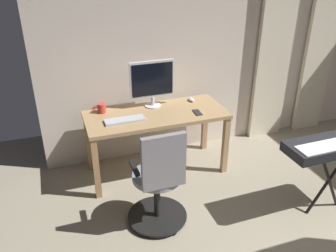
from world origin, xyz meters
TOP-DOWN VIEW (x-y plane):
  - back_room_partition at (0.00, -2.76)m, footprint 4.87×0.10m
  - curtain_left_panel at (-1.10, -2.65)m, footprint 0.42×0.06m
  - curtain_right_panel at (-0.41, -2.65)m, footprint 0.46×0.06m
  - desk at (1.24, -2.29)m, footprint 1.51×0.64m
  - office_chair at (1.48, -1.43)m, footprint 0.56×0.56m
  - computer_monitor at (1.21, -2.49)m, footprint 0.50×0.18m
  - computer_keyboard at (1.60, -2.21)m, footprint 0.41×0.13m
  - computer_mouse at (0.75, -2.48)m, footprint 0.06×0.10m
  - cell_phone_by_monitor at (0.81, -2.15)m, footprint 0.08×0.15m
  - mug_coffee at (1.78, -2.50)m, footprint 0.14×0.09m

SIDE VIEW (x-z plane):
  - office_chair at x=1.48m, z-range -0.05..0.96m
  - desk at x=1.24m, z-range 0.27..0.99m
  - cell_phone_by_monitor at x=0.81m, z-range 0.72..0.73m
  - computer_keyboard at x=1.60m, z-range 0.72..0.75m
  - computer_mouse at x=0.75m, z-range 0.72..0.76m
  - mug_coffee at x=1.78m, z-range 0.72..0.82m
  - computer_monitor at x=1.21m, z-range 0.76..1.27m
  - curtain_left_panel at x=-1.10m, z-range 0.00..2.28m
  - curtain_right_panel at x=-0.41m, z-range 0.00..2.28m
  - back_room_partition at x=0.00m, z-range 0.00..2.63m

